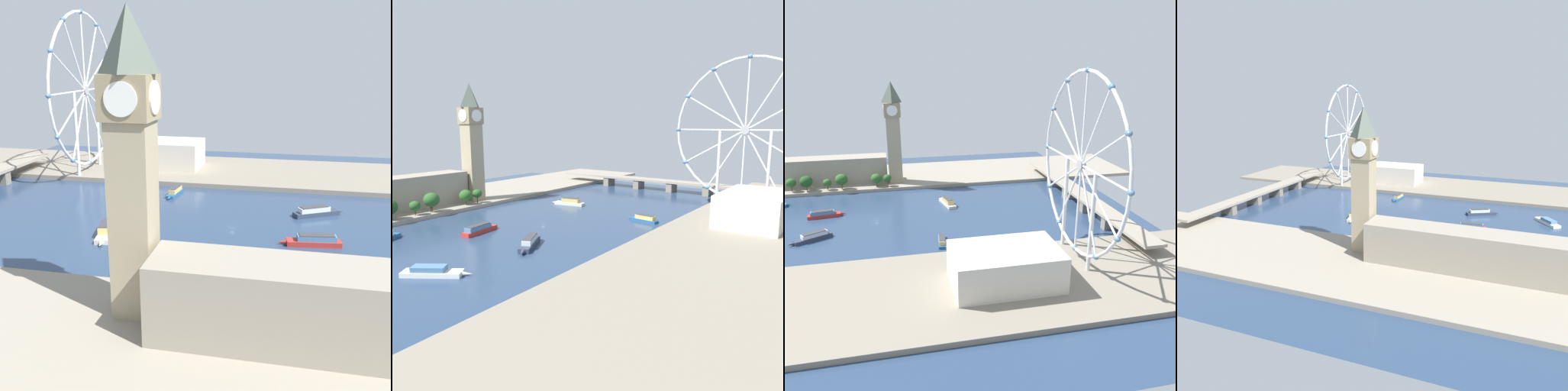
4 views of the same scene
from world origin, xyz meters
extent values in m
plane|color=navy|center=(0.00, 0.00, 0.00)|extent=(405.11, 405.11, 0.00)
cube|color=gray|center=(-117.56, 0.00, 1.50)|extent=(90.00, 520.00, 3.00)
cube|color=gray|center=(117.56, 0.00, 1.50)|extent=(90.00, 520.00, 3.00)
cube|color=tan|center=(-93.84, 18.79, 34.34)|extent=(12.78, 12.78, 62.68)
cube|color=#928260|center=(-93.84, 18.79, 72.23)|extent=(14.82, 14.82, 13.10)
pyramid|color=#4C564C|center=(-93.84, 18.79, 88.38)|extent=(13.42, 13.42, 19.20)
cylinder|color=white|center=(-93.84, 26.45, 72.23)|extent=(9.71, 0.50, 9.71)
cylinder|color=white|center=(-93.84, 11.12, 72.23)|extent=(9.71, 0.50, 9.71)
cylinder|color=white|center=(-86.17, 18.79, 72.23)|extent=(0.50, 9.71, 9.71)
cylinder|color=white|center=(-101.51, 18.79, 72.23)|extent=(0.50, 9.71, 9.71)
cylinder|color=#513823|center=(-79.30, -43.62, 4.87)|extent=(0.80, 0.80, 3.74)
ellipsoid|color=#285623|center=(-79.30, -43.62, 9.76)|extent=(7.57, 7.57, 6.81)
cylinder|color=#513823|center=(-80.06, -31.40, 5.26)|extent=(0.80, 0.80, 4.53)
ellipsoid|color=#386B2D|center=(-80.06, -31.40, 10.67)|extent=(7.86, 7.86, 7.08)
cylinder|color=#513823|center=(-79.01, -30.80, 5.34)|extent=(0.80, 0.80, 4.67)
ellipsoid|color=#285623|center=(-79.01, -30.80, 12.16)|extent=(11.23, 11.23, 10.10)
cylinder|color=#513823|center=(-80.92, 0.19, 4.68)|extent=(0.80, 0.80, 3.36)
ellipsoid|color=#285623|center=(-80.92, 0.19, 10.42)|extent=(10.17, 10.17, 9.15)
cylinder|color=#513823|center=(-79.63, 10.32, 5.40)|extent=(0.80, 0.80, 4.80)
ellipsoid|color=#285623|center=(-79.63, 10.32, 10.81)|extent=(7.54, 7.54, 6.79)
torus|color=silver|center=(96.12, 120.19, 61.09)|extent=(107.59, 2.00, 107.59)
cylinder|color=#99999E|center=(96.12, 120.19, 61.09)|extent=(6.34, 3.00, 6.34)
cylinder|color=silver|center=(118.98, 120.19, 74.29)|extent=(46.32, 1.20, 27.44)
cylinder|color=silver|center=(109.32, 120.19, 83.96)|extent=(27.44, 1.20, 46.32)
cylinder|color=silver|center=(96.12, 120.19, 87.49)|extent=(1.20, 1.20, 52.80)
cylinder|color=silver|center=(82.92, 120.19, 83.96)|extent=(27.44, 1.20, 46.32)
cylinder|color=silver|center=(73.26, 120.19, 74.29)|extent=(46.32, 1.20, 27.44)
cylinder|color=silver|center=(69.72, 120.19, 61.09)|extent=(52.80, 1.20, 1.20)
cylinder|color=silver|center=(73.26, 120.19, 47.89)|extent=(46.32, 1.20, 27.44)
cylinder|color=silver|center=(82.92, 120.19, 38.23)|extent=(27.44, 1.20, 46.32)
cylinder|color=silver|center=(96.12, 120.19, 34.69)|extent=(1.20, 1.20, 52.80)
cylinder|color=silver|center=(109.32, 120.19, 38.23)|extent=(27.44, 1.20, 46.32)
cylinder|color=silver|center=(118.98, 120.19, 47.89)|extent=(46.32, 1.20, 27.44)
ellipsoid|color=teal|center=(96.12, 120.19, 113.89)|extent=(4.80, 3.20, 3.20)
ellipsoid|color=teal|center=(69.72, 120.19, 106.82)|extent=(4.80, 3.20, 3.20)
ellipsoid|color=teal|center=(50.40, 120.19, 87.49)|extent=(4.80, 3.20, 3.20)
ellipsoid|color=teal|center=(43.32, 120.19, 61.09)|extent=(4.80, 3.20, 3.20)
ellipsoid|color=teal|center=(50.40, 120.19, 34.69)|extent=(4.80, 3.20, 3.20)
ellipsoid|color=teal|center=(69.72, 120.19, 15.37)|extent=(4.80, 3.20, 3.20)
ellipsoid|color=teal|center=(96.12, 120.19, 8.30)|extent=(4.80, 3.20, 3.20)
ellipsoid|color=teal|center=(122.52, 120.19, 15.37)|extent=(4.80, 3.20, 3.20)
cylinder|color=silver|center=(114.60, 120.19, 32.05)|extent=(2.40, 2.40, 58.09)
cylinder|color=silver|center=(77.64, 120.19, 32.05)|extent=(2.40, 2.40, 58.09)
cube|color=beige|center=(117.99, 69.55, 13.07)|extent=(38.33, 58.52, 20.13)
cube|color=gray|center=(0.00, 168.19, 9.85)|extent=(217.11, 15.27, 2.00)
cube|color=gray|center=(-54.42, 168.19, 4.43)|extent=(6.00, 13.75, 8.85)
cube|color=gray|center=(-18.14, 168.19, 4.43)|extent=(6.00, 13.75, 8.85)
cube|color=gray|center=(18.14, 168.19, 4.43)|extent=(6.00, 13.75, 8.85)
cube|color=gray|center=(54.42, 168.19, 4.43)|extent=(6.00, 13.75, 8.85)
cube|color=#2D384C|center=(28.45, -42.47, 1.25)|extent=(17.59, 25.33, 2.50)
cone|color=#2D384C|center=(35.75, -55.56, 1.25)|extent=(4.45, 5.27, 2.50)
cube|color=silver|center=(27.82, -41.35, 3.78)|extent=(12.76, 17.67, 2.55)
cube|color=#38383D|center=(27.82, -41.35, 5.26)|extent=(11.71, 16.02, 0.42)
cube|color=#B22D28|center=(-15.81, -39.98, 1.23)|extent=(9.33, 25.35, 2.45)
cone|color=#B22D28|center=(-17.67, -25.72, 1.23)|extent=(3.01, 4.74, 2.45)
cube|color=teal|center=(-15.65, -41.21, 3.69)|extent=(7.44, 18.30, 2.47)
cube|color=#38383D|center=(-15.65, -41.21, 5.11)|extent=(6.97, 16.50, 0.38)
cube|color=white|center=(22.99, -97.65, 1.08)|extent=(25.76, 20.38, 2.16)
cone|color=white|center=(35.71, -89.18, 1.08)|extent=(5.14, 4.42, 2.16)
cube|color=teal|center=(21.89, -98.38, 3.32)|extent=(15.38, 12.95, 2.33)
cube|color=beige|center=(-23.64, 58.77, 1.12)|extent=(25.76, 11.65, 2.23)
cone|color=beige|center=(-37.80, 55.73, 1.12)|extent=(4.86, 3.12, 2.23)
cube|color=#DBB766|center=(-22.42, 59.03, 3.91)|extent=(15.35, 8.44, 3.35)
cube|color=#38383D|center=(-22.42, 59.03, 5.81)|extent=(13.88, 7.88, 0.45)
cone|color=#235684|center=(-49.38, -72.19, 1.19)|extent=(3.40, 4.29, 2.39)
cube|color=#235684|center=(52.81, 43.67, 0.91)|extent=(20.44, 6.98, 1.81)
cone|color=#235684|center=(41.23, 44.81, 0.91)|extent=(3.77, 2.16, 1.81)
cube|color=#DBB766|center=(53.81, 43.57, 3.15)|extent=(14.48, 5.60, 2.66)
cube|color=#38383D|center=(53.81, 43.57, 4.65)|extent=(13.05, 5.26, 0.35)
camera|label=1|loc=(-226.41, -28.79, 83.02)|focal=43.58mm
camera|label=2|loc=(173.18, -190.83, 65.12)|focal=36.14mm
camera|label=3|loc=(318.79, 10.57, 122.76)|focal=39.61mm
camera|label=4|loc=(-333.99, -84.59, 106.90)|focal=37.73mm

